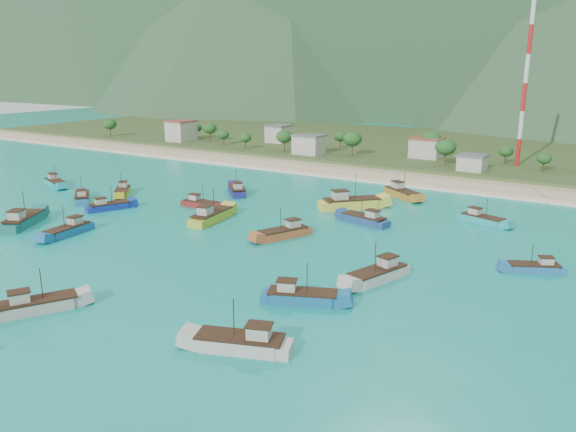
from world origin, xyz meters
The scene contains 26 objects.
ground centered at (0.00, 0.00, 0.00)m, with size 600.00×600.00×0.00m, color #0C8A82.
beach centered at (0.00, 79.00, 0.00)m, with size 400.00×18.00×1.20m, color beige.
land centered at (0.00, 140.00, 0.00)m, with size 400.00×110.00×2.40m, color #385123.
surf_line centered at (0.00, 69.50, 0.00)m, with size 400.00×2.50×0.08m, color white.
village centered at (4.57, 102.06, 4.66)m, with size 216.24×29.22×7.57m.
vegetation centered at (-8.37, 102.80, 5.17)m, with size 276.83×25.24×8.91m.
radio_tower centered at (28.71, 108.00, 25.54)m, with size 1.20×1.20×47.87m.
boat_0 centered at (-20.82, 23.51, 0.60)m, with size 9.38×3.09×5.49m.
boat_4 centered at (-39.99, -6.52, 0.90)m, with size 9.09×12.19×7.11m.
boat_6 centered at (-1.88, -29.27, 0.71)m, with size 7.56×10.42×6.04m.
boat_7 centered at (-67.73, 20.31, 0.72)m, with size 10.75×6.40×6.10m.
boat_9 centered at (15.42, 30.87, 0.70)m, with size 10.55×5.05×6.00m.
boat_10 centered at (7.08, 14.49, 0.72)m, with size 6.87×10.71×6.11m.
boat_11 centered at (-45.37, 22.98, 0.64)m, with size 8.43×9.13×5.68m.
boat_12 centered at (24.88, -8.91, 0.70)m, with size 10.51×6.87×6.01m.
boat_13 centered at (12.88, 56.89, 0.82)m, with size 11.13×9.27×6.67m.
boat_14 centered at (30.15, 4.08, 0.77)m, with size 6.25×11.27×6.39m.
boat_15 centered at (48.73, 20.11, 0.49)m, with size 8.41×5.85×4.84m.
boat_18 centered at (34.94, 43.76, 0.63)m, with size 9.90×5.61×5.61m.
boat_19 centered at (-11.17, 15.77, 0.90)m, with size 5.28×12.44×7.12m.
boat_20 centered at (-22.39, 38.52, 0.75)m, with size 9.82×9.71×6.30m.
boat_21 centered at (-36.20, 11.11, 0.61)m, with size 6.15×9.72×5.54m.
boat_22 centered at (26.16, -23.40, 0.77)m, with size 11.22×6.78×6.37m.
boat_23 centered at (-27.46, -5.65, 0.69)m, with size 4.28×10.41×5.97m.
boat_25 centered at (7.64, 40.20, 1.07)m, with size 12.23×12.71×8.05m.
boat_26 centered at (-47.99, 13.35, 0.68)m, with size 9.67×8.55×5.91m.
Camera 1 is at (60.36, -67.41, 30.06)m, focal length 35.00 mm.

